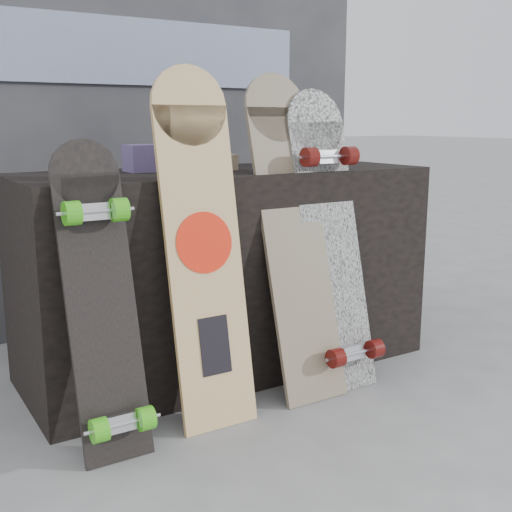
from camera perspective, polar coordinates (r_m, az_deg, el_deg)
ground at (r=2.30m, az=3.71°, el=-13.47°), size 60.00×60.00×0.00m
vendor_table at (r=2.57m, az=-2.64°, el=-1.27°), size 1.60×0.60×0.80m
booth at (r=3.27m, az=-10.24°, el=13.77°), size 2.40×0.22×2.20m
merch_box_purple at (r=2.47m, az=-9.40°, el=8.59°), size 0.18×0.12×0.10m
merch_box_small at (r=2.74m, az=4.29°, el=9.25°), size 0.14×0.14×0.12m
merch_box_flat at (r=2.49m, az=-4.36°, el=8.29°), size 0.22×0.10×0.06m
longboard_geisha at (r=2.08m, az=-4.77°, el=1.66°), size 0.26×0.24×1.17m
longboard_celtic at (r=2.33m, az=3.27°, el=2.75°), size 0.26×0.34×1.16m
longboard_cascadia at (r=2.41m, az=6.70°, el=1.97°), size 0.25×0.35×1.11m
skateboard_dark at (r=1.94m, az=-13.57°, el=-3.49°), size 0.21×0.30×0.94m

